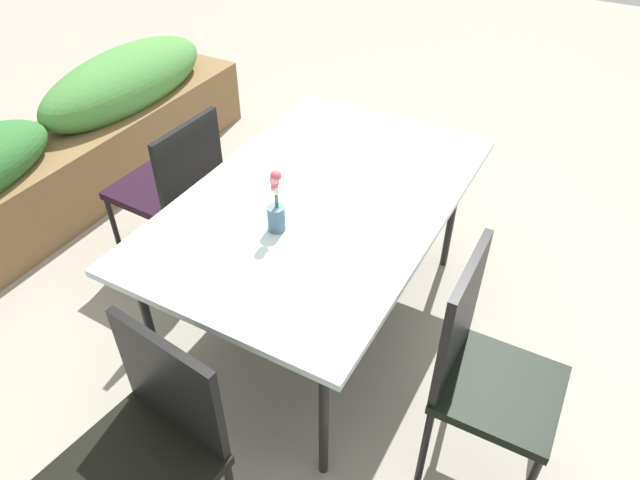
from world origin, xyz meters
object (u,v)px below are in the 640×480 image
(chair_far_side, at_px, (174,183))
(flower_vase, at_px, (276,207))
(chair_end_left, at_px, (147,446))
(dining_table, at_px, (320,204))
(planter_box, at_px, (54,155))
(chair_near_left, at_px, (482,366))

(chair_far_side, distance_m, flower_vase, 0.93)
(chair_far_side, height_order, flower_vase, flower_vase)
(chair_end_left, height_order, flower_vase, flower_vase)
(chair_end_left, bearing_deg, dining_table, -82.82)
(chair_far_side, bearing_deg, planter_box, 88.08)
(dining_table, bearing_deg, chair_near_left, -113.49)
(chair_far_side, xyz_separation_m, planter_box, (0.07, 1.01, -0.17))
(planter_box, bearing_deg, dining_table, -92.67)
(chair_near_left, relative_size, planter_box, 0.33)
(dining_table, height_order, chair_end_left, chair_end_left)
(dining_table, distance_m, chair_far_side, 0.87)
(dining_table, relative_size, chair_far_side, 1.82)
(chair_far_side, bearing_deg, flower_vase, -107.64)
(dining_table, relative_size, chair_end_left, 1.85)
(chair_near_left, height_order, chair_end_left, chair_near_left)
(dining_table, height_order, chair_far_side, chair_far_side)
(chair_near_left, distance_m, chair_far_side, 1.75)
(chair_far_side, relative_size, planter_box, 0.30)
(chair_far_side, xyz_separation_m, flower_vase, (-0.29, -0.82, 0.33))
(chair_end_left, distance_m, planter_box, 2.25)
(flower_vase, xyz_separation_m, planter_box, (0.36, 1.82, -0.50))
(chair_near_left, distance_m, planter_box, 2.76)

